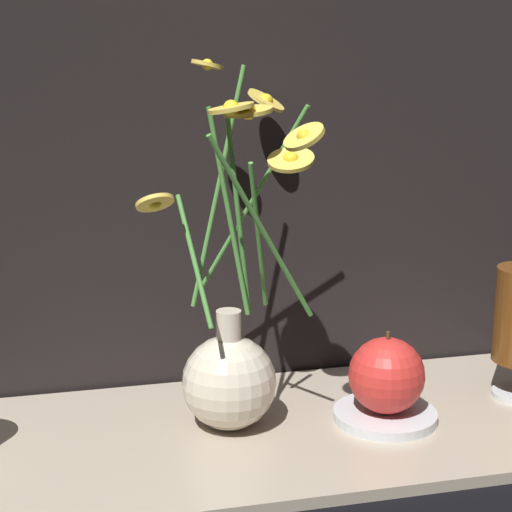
% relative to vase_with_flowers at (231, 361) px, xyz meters
% --- Properties ---
extents(ground_plane, '(6.00, 6.00, 0.00)m').
position_rel_vase_with_flowers_xyz_m(ground_plane, '(0.04, -0.01, -0.09)').
color(ground_plane, black).
extents(shelf, '(0.82, 0.30, 0.01)m').
position_rel_vase_with_flowers_xyz_m(shelf, '(0.04, -0.01, -0.08)').
color(shelf, tan).
rests_on(shelf, ground_plane).
extents(vase_with_flowers, '(0.19, 0.27, 0.38)m').
position_rel_vase_with_flowers_xyz_m(vase_with_flowers, '(0.00, 0.00, 0.00)').
color(vase_with_flowers, beige).
rests_on(vase_with_flowers, shelf).
extents(saucer_plate, '(0.11, 0.11, 0.01)m').
position_rel_vase_with_flowers_xyz_m(saucer_plate, '(0.17, -0.02, -0.07)').
color(saucer_plate, silver).
rests_on(saucer_plate, shelf).
extents(orange_fruit, '(0.08, 0.08, 0.09)m').
position_rel_vase_with_flowers_xyz_m(orange_fruit, '(0.17, -0.02, -0.02)').
color(orange_fruit, red).
rests_on(orange_fruit, saucer_plate).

